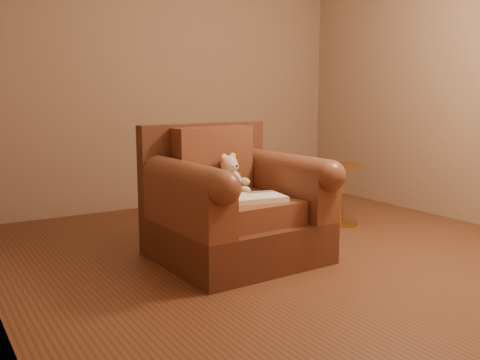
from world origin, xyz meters
TOP-DOWN VIEW (x-y plane):
  - floor at (0.00, 0.00)m, footprint 4.00×4.00m
  - room at (0.00, 0.00)m, footprint 4.02×4.02m
  - armchair at (-0.40, 0.05)m, footprint 1.10×1.05m
  - teddy_bear at (-0.36, 0.14)m, footprint 0.21×0.25m
  - guidebook at (-0.39, -0.17)m, footprint 0.49×0.34m
  - side_table at (0.93, 0.38)m, footprint 0.39×0.39m

SIDE VIEW (x-z plane):
  - floor at x=0.00m, z-range 0.00..0.00m
  - side_table at x=0.93m, z-range 0.02..0.57m
  - armchair at x=-0.40m, z-range -0.11..0.84m
  - guidebook at x=-0.39m, z-range 0.45..0.49m
  - teddy_bear at x=-0.36m, z-range 0.42..0.72m
  - room at x=0.00m, z-range 0.36..3.07m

